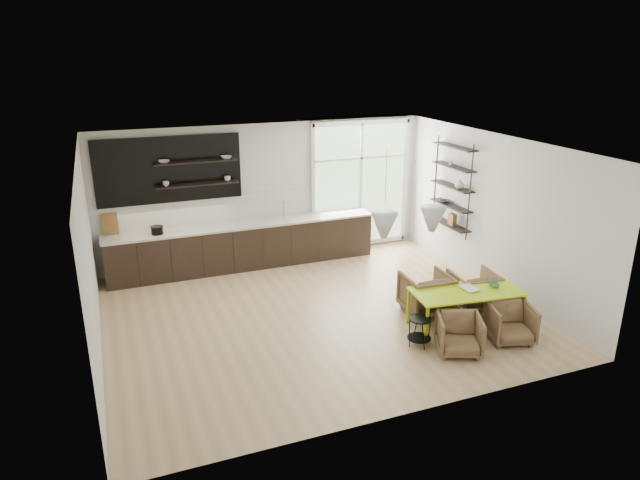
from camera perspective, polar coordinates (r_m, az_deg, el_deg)
The scene contains 11 objects.
room at distance 10.50m, azimuth 0.58°, elevation 2.71°, with size 7.02×6.01×2.91m.
kitchen_run at distance 11.85m, azimuth -8.05°, elevation 0.04°, with size 5.54×0.69×2.75m.
right_shelving at distance 11.80m, azimuth 13.11°, elevation 5.00°, with size 0.26×1.22×1.90m.
dining_table at distance 9.53m, azimuth 14.44°, elevation -5.18°, with size 1.84×1.00×0.64m.
armchair_back_left at distance 9.98m, azimuth 10.55°, elevation -5.25°, with size 0.77×0.79×0.72m, color brown.
armchair_back_right at distance 10.32m, azimuth 15.06°, elevation -4.88°, with size 0.73×0.76×0.69m, color brown.
armchair_front_left at distance 8.87m, azimuth 13.75°, elevation -9.17°, with size 0.63×0.65×0.59m, color brown.
armchair_front_right at distance 9.42m, azimuth 18.51°, elevation -7.86°, with size 0.65×0.67×0.61m, color brown.
wire_stool at distance 8.94m, azimuth 9.94°, elevation -8.66°, with size 0.37×0.37×0.46m.
table_book at distance 9.51m, azimuth 14.16°, elevation -4.83°, with size 0.22×0.30×0.03m, color white.
table_bowl at distance 9.78m, azimuth 17.00°, elevation -4.32°, with size 0.18×0.18×0.06m, color #4F7F56.
Camera 1 is at (-3.19, -8.25, 4.40)m, focal length 32.00 mm.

